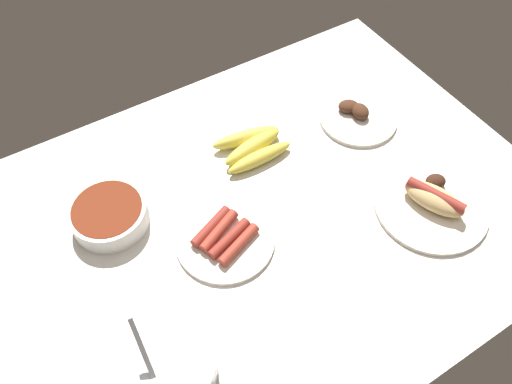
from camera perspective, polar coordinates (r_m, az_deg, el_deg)
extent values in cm
cube|color=silver|center=(108.37, 1.40, -2.67)|extent=(120.00, 90.00, 3.00)
cylinder|color=silver|center=(90.75, -9.40, -19.36)|extent=(14.63, 14.63, 5.73)
cylinder|color=beige|center=(89.66, -9.50, -19.14)|extent=(12.88, 12.88, 2.58)
cube|color=#B7B7BC|center=(85.79, -12.57, -18.13)|extent=(1.93, 9.69, 13.67)
cylinder|color=white|center=(126.87, 11.65, 8.35)|extent=(19.29, 19.29, 1.00)
ellipsoid|color=#472819|center=(126.74, 10.61, 9.68)|extent=(6.40, 5.96, 2.61)
ellipsoid|color=#472819|center=(125.81, 11.90, 9.09)|extent=(4.83, 5.66, 2.94)
ellipsoid|color=#E5D14C|center=(117.85, -1.19, 6.29)|extent=(16.87, 6.54, 3.89)
ellipsoid|color=gold|center=(115.83, -0.39, 5.22)|extent=(16.59, 6.46, 3.91)
ellipsoid|color=gold|center=(114.12, 0.44, 3.99)|extent=(16.73, 3.50, 3.28)
cylinder|color=white|center=(102.92, -3.57, -5.47)|extent=(20.68, 20.68, 1.00)
cylinder|color=maroon|center=(102.90, -5.19, -3.98)|extent=(10.76, 6.07, 2.19)
cylinder|color=#9E3828|center=(101.99, -4.15, -4.66)|extent=(10.66, 6.46, 2.19)
cylinder|color=maroon|center=(101.13, -3.08, -5.36)|extent=(10.88, 5.43, 2.19)
cylinder|color=#9E3828|center=(100.32, -2.00, -6.06)|extent=(10.82, 5.79, 2.19)
cylinder|color=white|center=(113.78, 19.46, -1.51)|extent=(24.60, 24.60, 1.00)
ellipsoid|color=tan|center=(111.70, 19.83, -0.71)|extent=(10.63, 14.71, 4.40)
cylinder|color=maroon|center=(110.78, 20.00, -0.35)|extent=(7.04, 12.72, 2.40)
ellipsoid|color=#381E14|center=(115.82, 19.98, 1.18)|extent=(5.47, 5.06, 2.80)
cylinder|color=white|center=(108.04, -16.53, -2.58)|extent=(16.17, 16.17, 4.88)
cylinder|color=maroon|center=(106.42, -16.79, -1.97)|extent=(14.55, 14.55, 1.00)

